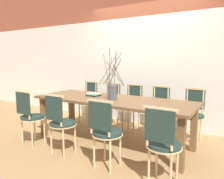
# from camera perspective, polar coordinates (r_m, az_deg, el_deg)

# --- Properties ---
(ground_plane) EXTENTS (16.00, 16.00, 0.00)m
(ground_plane) POSITION_cam_1_polar(r_m,az_deg,el_deg) (3.72, 0.00, -13.67)
(ground_plane) COLOR #A87F51
(wall_rear) EXTENTS (12.00, 0.06, 3.20)m
(wall_rear) POSITION_cam_1_polar(r_m,az_deg,el_deg) (4.61, 8.63, 10.69)
(wall_rear) COLOR white
(wall_rear) RESTS_ON ground_plane
(dining_table) EXTENTS (2.63, 0.94, 0.74)m
(dining_table) POSITION_cam_1_polar(r_m,az_deg,el_deg) (3.53, 0.00, -3.84)
(dining_table) COLOR brown
(dining_table) RESTS_ON ground_plane
(chair_near_leftend) EXTENTS (0.39, 0.39, 0.89)m
(chair_near_leftend) POSITION_cam_1_polar(r_m,az_deg,el_deg) (3.71, -20.59, -6.21)
(chair_near_leftend) COLOR #233833
(chair_near_leftend) RESTS_ON ground_plane
(chair_near_left) EXTENTS (0.39, 0.39, 0.89)m
(chair_near_left) POSITION_cam_1_polar(r_m,az_deg,el_deg) (3.22, -13.33, -8.01)
(chair_near_left) COLOR #233833
(chair_near_left) RESTS_ON ground_plane
(chair_near_center) EXTENTS (0.39, 0.39, 0.89)m
(chair_near_center) POSITION_cam_1_polar(r_m,az_deg,el_deg) (2.75, -1.77, -10.57)
(chair_near_center) COLOR #233833
(chair_near_center) RESTS_ON ground_plane
(chair_near_right) EXTENTS (0.39, 0.39, 0.89)m
(chair_near_right) POSITION_cam_1_polar(r_m,az_deg,el_deg) (2.45, 13.10, -13.19)
(chair_near_right) COLOR #233833
(chair_near_right) RESTS_ON ground_plane
(chair_far_leftend) EXTENTS (0.39, 0.39, 0.89)m
(chair_far_leftend) POSITION_cam_1_polar(r_m,az_deg,el_deg) (4.80, -6.22, -2.62)
(chair_far_leftend) COLOR #233833
(chair_far_leftend) RESTS_ON ground_plane
(chair_far_left) EXTENTS (0.39, 0.39, 0.89)m
(chair_far_left) POSITION_cam_1_polar(r_m,az_deg,el_deg) (4.47, -0.39, -3.35)
(chair_far_left) COLOR #233833
(chair_far_left) RESTS_ON ground_plane
(chair_far_center) EXTENTS (0.39, 0.39, 0.89)m
(chair_far_center) POSITION_cam_1_polar(r_m,az_deg,el_deg) (4.23, 5.25, -4.02)
(chair_far_center) COLOR #233833
(chair_far_center) RESTS_ON ground_plane
(chair_far_right) EXTENTS (0.39, 0.39, 0.89)m
(chair_far_right) POSITION_cam_1_polar(r_m,az_deg,el_deg) (4.03, 12.08, -4.78)
(chair_far_right) COLOR #233833
(chair_far_right) RESTS_ON ground_plane
(chair_far_rightend) EXTENTS (0.39, 0.39, 0.89)m
(chair_far_rightend) POSITION_cam_1_polar(r_m,az_deg,el_deg) (3.87, 20.39, -5.61)
(chair_far_rightend) COLOR #233833
(chair_far_rightend) RESTS_ON ground_plane
(vase_centerpiece) EXTENTS (0.43, 0.43, 0.82)m
(vase_centerpiece) POSITION_cam_1_polar(r_m,az_deg,el_deg) (3.43, 0.16, -0.32)
(vase_centerpiece) COLOR #4C5156
(vase_centerpiece) RESTS_ON dining_table
(book_stack) EXTENTS (0.26, 0.20, 0.05)m
(book_stack) POSITION_cam_1_polar(r_m,az_deg,el_deg) (3.81, -4.78, -1.31)
(book_stack) COLOR #234C8C
(book_stack) RESTS_ON dining_table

